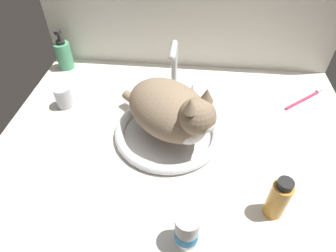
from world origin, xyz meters
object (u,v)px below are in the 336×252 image
(faucet, at_px, (174,78))
(cat, at_px, (172,112))
(metal_jar, at_px, (63,97))
(soap_pump_bottle, at_px, (64,55))
(pill_bottle, at_px, (187,230))
(amber_bottle, at_px, (278,198))
(toothbrush, at_px, (305,99))
(sink_basin, at_px, (168,132))

(faucet, xyz_separation_m, cat, (0.01, -0.20, 0.02))
(metal_jar, bearing_deg, soap_pump_bottle, 109.32)
(metal_jar, distance_m, pill_bottle, 0.62)
(faucet, distance_m, soap_pump_bottle, 0.48)
(amber_bottle, height_order, toothbrush, amber_bottle)
(metal_jar, bearing_deg, toothbrush, 8.07)
(metal_jar, bearing_deg, amber_bottle, -27.67)
(pill_bottle, xyz_separation_m, toothbrush, (0.39, 0.55, -0.04))
(amber_bottle, relative_size, pill_bottle, 1.27)
(sink_basin, distance_m, soap_pump_bottle, 0.57)
(faucet, xyz_separation_m, toothbrush, (0.47, 0.04, -0.08))
(sink_basin, distance_m, cat, 0.10)
(faucet, bearing_deg, sink_basin, -90.00)
(pill_bottle, bearing_deg, amber_bottle, 24.18)
(metal_jar, xyz_separation_m, pill_bottle, (0.44, -0.43, 0.01))
(faucet, distance_m, amber_bottle, 0.51)
(metal_jar, bearing_deg, cat, -17.31)
(amber_bottle, relative_size, toothbrush, 0.81)
(cat, xyz_separation_m, amber_bottle, (0.27, -0.22, -0.05))
(soap_pump_bottle, xyz_separation_m, pill_bottle, (0.53, -0.67, -0.01))
(faucet, bearing_deg, pill_bottle, -81.69)
(amber_bottle, xyz_separation_m, soap_pump_bottle, (-0.73, 0.58, -0.00))
(sink_basin, height_order, toothbrush, sink_basin)
(sink_basin, xyz_separation_m, pill_bottle, (0.08, -0.33, 0.03))
(cat, xyz_separation_m, soap_pump_bottle, (-0.46, 0.36, -0.05))
(sink_basin, relative_size, soap_pump_bottle, 2.07)
(soap_pump_bottle, xyz_separation_m, toothbrush, (0.92, -0.12, -0.05))
(sink_basin, relative_size, cat, 0.99)
(faucet, bearing_deg, cat, -86.20)
(cat, distance_m, amber_bottle, 0.35)
(amber_bottle, bearing_deg, faucet, 123.65)
(faucet, distance_m, toothbrush, 0.47)
(cat, relative_size, toothbrush, 2.17)
(amber_bottle, relative_size, soap_pump_bottle, 0.78)
(soap_pump_bottle, bearing_deg, pill_bottle, -51.83)
(sink_basin, distance_m, toothbrush, 0.52)
(soap_pump_bottle, relative_size, pill_bottle, 1.63)
(soap_pump_bottle, height_order, pill_bottle, soap_pump_bottle)
(sink_basin, distance_m, faucet, 0.20)
(amber_bottle, xyz_separation_m, toothbrush, (0.18, 0.46, -0.05))
(pill_bottle, bearing_deg, sink_basin, 103.00)
(metal_jar, bearing_deg, faucet, 12.54)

